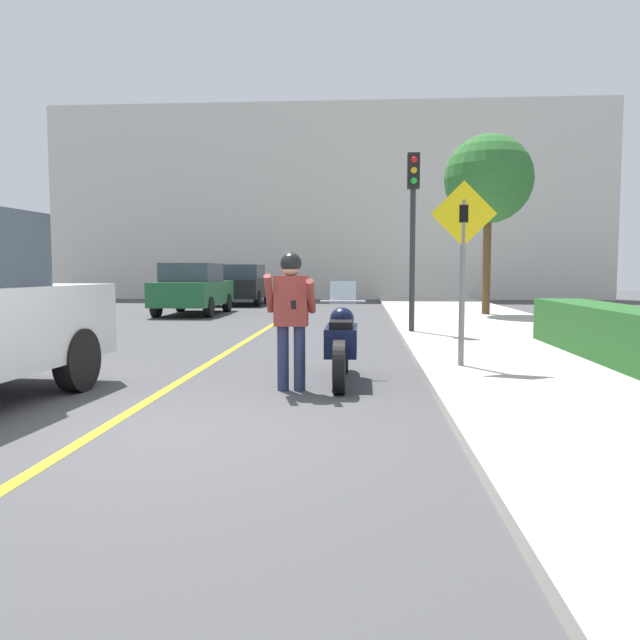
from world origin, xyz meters
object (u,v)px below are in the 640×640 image
Objects in this scene: person_biker at (291,307)px; traffic_light at (413,209)px; street_tree at (488,180)px; parked_car_green at (193,288)px; crossing_sign at (463,255)px; parked_car_black at (243,284)px; motorcycle at (342,343)px.

traffic_light is at bearing 72.92° from person_biker.
street_tree reaches higher than person_biker.
traffic_light is at bearing -43.99° from parked_car_green.
street_tree reaches higher than traffic_light.
parked_car_black is at bearing 110.49° from crossing_sign.
traffic_light reaches higher than parked_car_green.
motorcycle is at bearing 47.17° from person_biker.
parked_car_green is at bearing 121.48° from crossing_sign.
crossing_sign is 0.67× the size of traffic_light.
crossing_sign is (2.25, 1.40, 0.65)m from person_biker.
street_tree is at bearing 68.71° from person_biker.
person_biker is 13.55m from parked_car_green.
street_tree reaches higher than parked_car_black.
motorcycle is 0.41× the size of street_tree.
parked_car_black is (0.54, 5.77, 0.00)m from parked_car_green.
traffic_light is at bearing 76.60° from motorcycle.
parked_car_green reaches higher than motorcycle.
person_biker is 0.40× the size of parked_car_black.
parked_car_black is (-6.39, 17.09, -0.81)m from crossing_sign.
person_biker is at bearing -111.29° from street_tree.
street_tree is 1.28× the size of parked_car_green.
person_biker reaches higher than motorcycle.
traffic_light is at bearing -115.81° from street_tree.
street_tree reaches higher than crossing_sign.
parked_car_black is at bearing 142.96° from street_tree.
parked_car_green is 5.79m from parked_car_black.
traffic_light reaches higher than crossing_sign.
parked_car_green is at bearing 110.22° from person_biker.
traffic_light is at bearing -63.44° from parked_car_black.
street_tree is 11.47m from parked_car_black.
traffic_light reaches higher than parked_car_black.
parked_car_black is at bearing 84.60° from parked_car_green.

